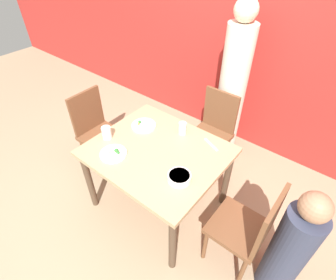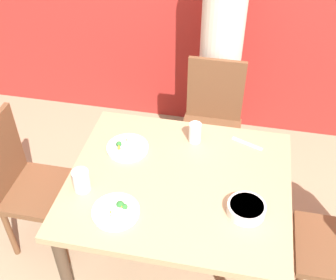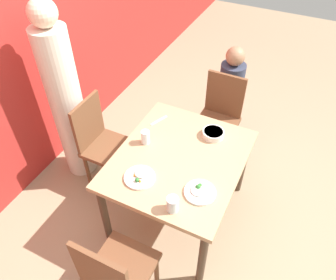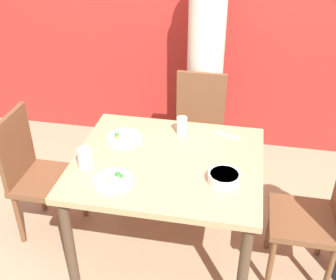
# 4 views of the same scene
# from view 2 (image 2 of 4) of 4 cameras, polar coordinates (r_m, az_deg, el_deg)

# --- Properties ---
(ground_plane) EXTENTS (10.00, 10.00, 0.00)m
(ground_plane) POSITION_cam_2_polar(r_m,az_deg,el_deg) (2.68, 1.20, -16.23)
(ground_plane) COLOR #998466
(dining_table) EXTENTS (1.11, 0.95, 0.72)m
(dining_table) POSITION_cam_2_polar(r_m,az_deg,el_deg) (2.18, 1.42, -7.02)
(dining_table) COLOR tan
(dining_table) RESTS_ON ground_plane
(chair_adult_spot) EXTENTS (0.40, 0.40, 0.90)m
(chair_adult_spot) POSITION_cam_2_polar(r_m,az_deg,el_deg) (2.88, 5.91, 2.45)
(chair_adult_spot) COLOR brown
(chair_adult_spot) RESTS_ON ground_plane
(chair_empty_left) EXTENTS (0.40, 0.40, 0.90)m
(chair_empty_left) POSITION_cam_2_polar(r_m,az_deg,el_deg) (2.57, -18.56, -5.46)
(chair_empty_left) COLOR brown
(chair_empty_left) RESTS_ON ground_plane
(person_adult) EXTENTS (0.29, 0.29, 1.72)m
(person_adult) POSITION_cam_2_polar(r_m,az_deg,el_deg) (2.95, 7.12, 11.31)
(person_adult) COLOR beige
(person_adult) RESTS_ON ground_plane
(bowl_curry) EXTENTS (0.18, 0.18, 0.05)m
(bowl_curry) POSITION_cam_2_polar(r_m,az_deg,el_deg) (1.99, 10.56, -9.11)
(bowl_curry) COLOR silver
(bowl_curry) RESTS_ON dining_table
(plate_rice_adult) EXTENTS (0.23, 0.23, 0.05)m
(plate_rice_adult) POSITION_cam_2_polar(r_m,az_deg,el_deg) (2.28, -5.43, -0.97)
(plate_rice_adult) COLOR white
(plate_rice_adult) RESTS_ON dining_table
(plate_rice_child) EXTENTS (0.22, 0.22, 0.06)m
(plate_rice_child) POSITION_cam_2_polar(r_m,az_deg,el_deg) (1.98, -7.04, -9.43)
(plate_rice_child) COLOR white
(plate_rice_child) RESTS_ON dining_table
(glass_water_tall) EXTENTS (0.07, 0.07, 0.12)m
(glass_water_tall) POSITION_cam_2_polar(r_m,az_deg,el_deg) (2.30, 3.68, 1.00)
(glass_water_tall) COLOR silver
(glass_water_tall) RESTS_ON dining_table
(glass_water_short) EXTENTS (0.08, 0.08, 0.12)m
(glass_water_short) POSITION_cam_2_polar(r_m,az_deg,el_deg) (2.07, -11.66, -5.40)
(glass_water_short) COLOR silver
(glass_water_short) RESTS_ON dining_table
(fork_steel) EXTENTS (0.17, 0.09, 0.01)m
(fork_steel) POSITION_cam_2_polar(r_m,az_deg,el_deg) (2.35, 10.66, -0.50)
(fork_steel) COLOR silver
(fork_steel) RESTS_ON dining_table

